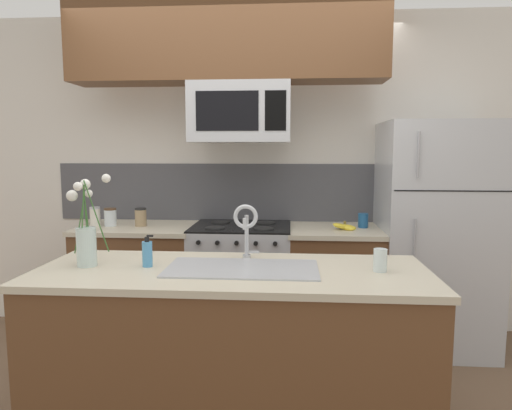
{
  "coord_description": "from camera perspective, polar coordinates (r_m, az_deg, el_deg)",
  "views": [
    {
      "loc": [
        0.38,
        -2.57,
        1.5
      ],
      "look_at": [
        0.16,
        0.27,
        1.16
      ],
      "focal_mm": 32.0,
      "sensor_mm": 36.0,
      "label": 1
    }
  ],
  "objects": [
    {
      "name": "island_counter",
      "position": [
        2.47,
        -2.99,
        -18.2
      ],
      "size": [
        1.98,
        0.74,
        0.91
      ],
      "color": "brown",
      "rests_on": "ground"
    },
    {
      "name": "ground_plane",
      "position": [
        3.0,
        -3.78,
        -23.19
      ],
      "size": [
        10.0,
        10.0,
        0.0
      ],
      "primitive_type": "plane",
      "color": "brown"
    },
    {
      "name": "coffee_tin",
      "position": [
        3.61,
        13.24,
        -1.89
      ],
      "size": [
        0.08,
        0.08,
        0.11
      ],
      "primitive_type": "cylinder",
      "color": "#1E5184",
      "rests_on": "back_counter_right"
    },
    {
      "name": "storage_jar_short",
      "position": [
        3.69,
        -14.22,
        -1.47
      ],
      "size": [
        0.09,
        0.09,
        0.14
      ],
      "color": "#997F5B",
      "rests_on": "back_counter_left"
    },
    {
      "name": "refrigerator",
      "position": [
        3.71,
        21.37,
        -3.65
      ],
      "size": [
        0.81,
        0.74,
        1.71
      ],
      "color": "#B7BABF",
      "rests_on": "ground"
    },
    {
      "name": "back_counter_right",
      "position": [
        3.64,
        9.7,
        -9.93
      ],
      "size": [
        0.71,
        0.65,
        0.91
      ],
      "color": "brown",
      "rests_on": "ground"
    },
    {
      "name": "spare_glass",
      "position": [
        2.34,
        15.26,
        -6.67
      ],
      "size": [
        0.07,
        0.07,
        0.11
      ],
      "color": "silver",
      "rests_on": "island_counter"
    },
    {
      "name": "storage_jar_tall",
      "position": [
        3.81,
        -19.47,
        -1.34
      ],
      "size": [
        0.08,
        0.08,
        0.15
      ],
      "color": "silver",
      "rests_on": "back_counter_left"
    },
    {
      "name": "kitchen_sink",
      "position": [
        2.33,
        -1.73,
        -9.65
      ],
      "size": [
        0.76,
        0.39,
        0.16
      ],
      "color": "#ADAFB5",
      "rests_on": "island_counter"
    },
    {
      "name": "sink_faucet",
      "position": [
        2.46,
        -1.26,
        -2.39
      ],
      "size": [
        0.14,
        0.14,
        0.31
      ],
      "color": "#B7BABF",
      "rests_on": "island_counter"
    },
    {
      "name": "splash_band",
      "position": [
        3.83,
        -1.34,
        1.58
      ],
      "size": [
        3.2,
        0.01,
        0.48
      ],
      "primitive_type": "cube",
      "color": "#4C4C51",
      "rests_on": "rear_partition"
    },
    {
      "name": "storage_jar_medium",
      "position": [
        3.76,
        -17.74,
        -1.44
      ],
      "size": [
        0.1,
        0.1,
        0.14
      ],
      "color": "silver",
      "rests_on": "back_counter_left"
    },
    {
      "name": "microwave",
      "position": [
        3.48,
        -1.94,
        11.41
      ],
      "size": [
        0.74,
        0.4,
        0.44
      ],
      "color": "#B7BABF"
    },
    {
      "name": "upper_cabinet_band",
      "position": [
        3.54,
        -3.72,
        19.8
      ],
      "size": [
        2.32,
        0.34,
        0.6
      ],
      "primitive_type": "cube",
      "color": "brown"
    },
    {
      "name": "rear_partition",
      "position": [
        3.86,
        3.19,
        3.85
      ],
      "size": [
        5.2,
        0.1,
        2.6
      ],
      "primitive_type": "cube",
      "color": "silver",
      "rests_on": "ground"
    },
    {
      "name": "banana_bunch",
      "position": [
        3.48,
        11.03,
        -2.69
      ],
      "size": [
        0.19,
        0.13,
        0.08
      ],
      "color": "yellow",
      "rests_on": "back_counter_right"
    },
    {
      "name": "stove_range",
      "position": [
        3.64,
        -1.82,
        -9.74
      ],
      "size": [
        0.76,
        0.64,
        0.93
      ],
      "color": "#B7BABF",
      "rests_on": "ground"
    },
    {
      "name": "flower_vase",
      "position": [
        2.5,
        -20.47,
        -3.85
      ],
      "size": [
        0.22,
        0.13,
        0.47
      ],
      "color": "silver",
      "rests_on": "island_counter"
    },
    {
      "name": "dish_soap_bottle",
      "position": [
        2.41,
        -13.43,
        -5.91
      ],
      "size": [
        0.06,
        0.05,
        0.16
      ],
      "color": "#4C93C6",
      "rests_on": "island_counter"
    },
    {
      "name": "back_counter_left",
      "position": [
        3.82,
        -14.3,
        -9.26
      ],
      "size": [
        0.91,
        0.65,
        0.91
      ],
      "color": "brown",
      "rests_on": "ground"
    }
  ]
}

